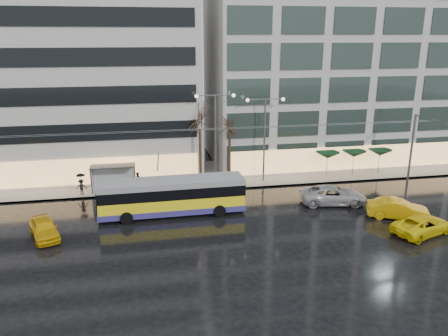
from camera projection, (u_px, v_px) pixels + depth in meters
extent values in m
plane|color=black|center=(213.00, 231.00, 33.89)|extent=(140.00, 140.00, 0.00)
cube|color=gray|center=(211.00, 174.00, 47.39)|extent=(80.00, 10.00, 0.15)
cube|color=slate|center=(219.00, 190.00, 42.73)|extent=(80.00, 0.10, 0.15)
cube|color=#BCB9B3|center=(33.00, 69.00, 45.74)|extent=(34.00, 14.00, 22.00)
cube|color=#BCB9B3|center=(346.00, 52.00, 51.36)|extent=(32.00, 14.00, 25.00)
cube|color=yellow|center=(172.00, 203.00, 36.75)|extent=(12.06, 2.70, 1.50)
cube|color=navy|center=(173.00, 208.00, 36.90)|extent=(12.10, 2.74, 0.50)
cube|color=black|center=(172.00, 190.00, 36.43)|extent=(12.08, 2.72, 0.90)
cube|color=gray|center=(172.00, 182.00, 36.22)|extent=(12.06, 2.70, 0.50)
cube|color=black|center=(242.00, 187.00, 37.61)|extent=(0.10, 2.30, 1.30)
cube|color=black|center=(97.00, 197.00, 35.33)|extent=(0.10, 2.30, 1.30)
cylinder|color=black|center=(214.00, 200.00, 38.80)|extent=(1.01, 0.37, 1.00)
cylinder|color=black|center=(220.00, 211.00, 36.46)|extent=(1.01, 0.37, 1.00)
cylinder|color=black|center=(127.00, 207.00, 37.37)|extent=(1.01, 0.37, 1.00)
cylinder|color=black|center=(127.00, 218.00, 35.02)|extent=(1.01, 0.37, 1.00)
cylinder|color=#595B60|center=(158.00, 163.00, 36.50)|extent=(0.12, 3.73, 2.63)
cylinder|color=#595B60|center=(158.00, 162.00, 36.97)|extent=(0.12, 3.73, 2.63)
cylinder|color=#595B60|center=(412.00, 148.00, 44.67)|extent=(0.24, 0.24, 7.00)
cube|color=#595B60|center=(432.00, 120.00, 41.33)|extent=(0.10, 5.00, 0.10)
cylinder|color=#595B60|center=(213.00, 130.00, 37.49)|extent=(42.00, 0.04, 0.04)
cylinder|color=#595B60|center=(212.00, 128.00, 37.96)|extent=(42.00, 0.04, 0.04)
cube|color=#595B60|center=(113.00, 166.00, 41.63)|extent=(4.20, 1.60, 0.12)
cube|color=silver|center=(114.00, 176.00, 42.65)|extent=(4.00, 0.05, 2.20)
cube|color=white|center=(92.00, 180.00, 41.64)|extent=(0.10, 1.40, 2.20)
cylinder|color=#595B60|center=(91.00, 182.00, 40.99)|extent=(0.10, 0.10, 2.40)
cylinder|color=#595B60|center=(93.00, 177.00, 42.30)|extent=(0.10, 0.10, 2.40)
cylinder|color=#595B60|center=(135.00, 180.00, 41.68)|extent=(0.10, 0.10, 2.40)
cylinder|color=#595B60|center=(135.00, 175.00, 43.00)|extent=(0.10, 0.10, 2.40)
cylinder|color=#595B60|center=(215.00, 140.00, 43.04)|extent=(0.18, 0.18, 9.00)
cylinder|color=#595B60|center=(206.00, 96.00, 41.60)|extent=(1.80, 0.10, 0.10)
cylinder|color=#595B60|center=(224.00, 95.00, 41.91)|extent=(1.80, 0.10, 0.10)
sphere|color=#FFF2CC|center=(196.00, 96.00, 41.46)|extent=(0.36, 0.36, 0.36)
sphere|color=#FFF2CC|center=(234.00, 95.00, 42.08)|extent=(0.36, 0.36, 0.36)
cylinder|color=#595B60|center=(264.00, 140.00, 43.98)|extent=(0.18, 0.18, 8.50)
cylinder|color=#595B60|center=(257.00, 99.00, 42.61)|extent=(1.80, 0.10, 0.10)
cylinder|color=#595B60|center=(274.00, 99.00, 42.92)|extent=(1.80, 0.10, 0.10)
sphere|color=#FFF2CC|center=(248.00, 100.00, 42.47)|extent=(0.36, 0.36, 0.36)
sphere|color=#FFF2CC|center=(283.00, 99.00, 43.09)|extent=(0.36, 0.36, 0.36)
cylinder|color=black|center=(200.00, 157.00, 43.46)|extent=(0.28, 0.28, 5.60)
cylinder|color=black|center=(229.00, 158.00, 44.27)|extent=(0.28, 0.28, 4.90)
cylinder|color=#595B60|center=(327.00, 166.00, 46.30)|extent=(0.06, 0.06, 2.20)
cone|color=#0D3318|center=(327.00, 155.00, 45.95)|extent=(2.50, 2.50, 0.70)
cylinder|color=#595B60|center=(353.00, 165.00, 46.82)|extent=(0.06, 0.06, 2.20)
cone|color=#0D3318|center=(354.00, 154.00, 46.46)|extent=(2.50, 2.50, 0.70)
cylinder|color=#595B60|center=(379.00, 163.00, 47.33)|extent=(0.06, 0.06, 2.20)
cone|color=#0D3318|center=(380.00, 153.00, 46.98)|extent=(2.50, 2.50, 0.70)
imported|color=#DDA90B|center=(44.00, 228.00, 32.62)|extent=(3.14, 4.66, 1.47)
imported|color=#E0A80B|center=(398.00, 209.00, 36.02)|extent=(5.16, 3.58, 1.61)
imported|color=yellow|center=(423.00, 225.00, 33.25)|extent=(5.59, 3.89, 1.42)
imported|color=#AFAEB3|center=(333.00, 195.00, 39.21)|extent=(6.22, 3.61, 1.63)
imported|color=black|center=(127.00, 178.00, 43.39)|extent=(0.57, 0.39, 1.53)
imported|color=#EA4EA5|center=(127.00, 169.00, 43.11)|extent=(1.00, 1.02, 0.88)
imported|color=black|center=(138.00, 180.00, 43.00)|extent=(0.77, 0.61, 1.53)
imported|color=black|center=(82.00, 187.00, 40.99)|extent=(0.99, 0.58, 1.52)
imported|color=black|center=(81.00, 177.00, 40.70)|extent=(0.83, 0.83, 0.72)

